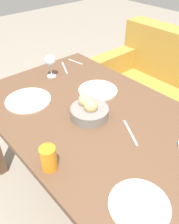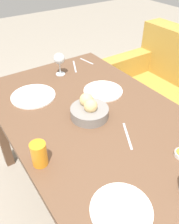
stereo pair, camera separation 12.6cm
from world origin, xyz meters
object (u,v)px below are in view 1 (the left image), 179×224
Objects in this scene: plate_far_center at (98,90)px; bread_basket at (89,110)px; juice_glass at (48,158)px; plate_near_left at (28,100)px; fork_silver at (130,132)px; plate_near_right at (139,205)px; wine_glass at (50,61)px; couch at (176,108)px; knife_silver at (64,68)px; spoon_coffee at (75,62)px.

bread_basket is at bearing -53.15° from plate_far_center.
plate_near_left is at bearing 160.08° from juice_glass.
bread_basket is 1.20× the size of fork_silver.
plate_near_right reaches higher than fork_silver.
juice_glass is at bearing -34.44° from wine_glass.
bread_basket is 0.26m from plate_far_center.
bread_basket reaches higher than fork_silver.
couch reaches higher than fork_silver.
knife_silver is (-0.05, 0.14, -0.11)m from wine_glass.
fork_silver is (-0.28, 0.28, -0.00)m from plate_near_right.
plate_near_left is 1.52× the size of knife_silver.
plate_near_right is at bearing 21.87° from juice_glass.
plate_near_right is (0.52, -0.21, -0.04)m from bread_basket.
plate_far_center reaches higher than knife_silver.
plate_near_left is at bearing -63.56° from knife_silver.
plate_near_left is 1.56× the size of fork_silver.
juice_glass is 0.67× the size of fork_silver.
plate_near_left is 0.59m from spoon_coffee.
couch is 1.46m from juice_glass.
wine_glass reaches higher than bread_basket.
juice_glass is 0.73× the size of wine_glass.
plate_far_center is at bearing 63.83° from plate_near_left.
bread_basket is at bearing 113.67° from juice_glass.
bread_basket reaches higher than plate_near_right.
plate_far_center is (-0.67, 0.42, 0.00)m from plate_near_right.
plate_near_right is 1.16m from knife_silver.
wine_glass is (-0.66, 0.45, 0.06)m from juice_glass.
couch is 5.53× the size of plate_near_left.
plate_far_center is 1.38× the size of knife_silver.
knife_silver is (-0.71, 0.60, -0.06)m from juice_glass.
plate_near_left is (-0.35, -0.18, -0.04)m from bread_basket.
spoon_coffee is (-0.07, 0.27, -0.11)m from wine_glass.
plate_far_center is (-0.16, 0.21, -0.04)m from bread_basket.
wine_glass is at bearing 169.15° from bread_basket.
wine_glass is (-0.16, 0.27, 0.11)m from plate_near_left.
knife_silver is at bearing -125.80° from couch.
fork_silver is at bearing -20.08° from spoon_coffee.
juice_glass is 1.03m from spoon_coffee.
wine_glass reaches higher than knife_silver.
couch is 9.42× the size of wine_glass.
wine_glass is at bearing 145.56° from juice_glass.
plate_near_right is 1.29× the size of knife_silver.
plate_near_left is at bearing -116.17° from plate_far_center.
knife_silver is (-0.40, 0.03, -0.00)m from plate_far_center.
plate_far_center is (0.19, 0.38, 0.00)m from plate_near_left.
wine_glass is at bearing -74.94° from spoon_coffee.
spoon_coffee is at bearing -131.93° from couch.
knife_silver is at bearing 175.36° from plate_far_center.
plate_near_right is at bearing -22.92° from knife_silver.
plate_near_right is at bearing -44.49° from fork_silver.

